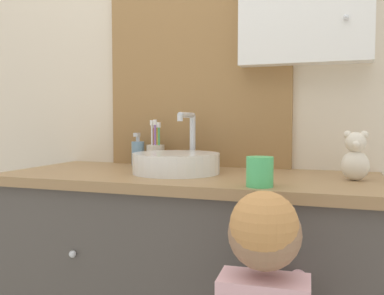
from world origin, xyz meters
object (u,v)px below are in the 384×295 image
soap_dispenser (138,153)px  teddy_bear (355,157)px  sink_basin (177,162)px  drinking_cup (260,172)px  toothbrush_holder (155,154)px

soap_dispenser → teddy_bear: 0.90m
sink_basin → teddy_bear: (0.62, 0.00, 0.03)m
sink_basin → teddy_bear: 0.62m
teddy_bear → drinking_cup: (-0.27, -0.23, -0.03)m
sink_basin → teddy_bear: bearing=0.4°
soap_dispenser → teddy_bear: bearing=-12.4°
toothbrush_holder → drinking_cup: size_ratio=2.24×
teddy_bear → drinking_cup: bearing=-139.4°
soap_dispenser → teddy_bear: (0.87, -0.19, 0.02)m
soap_dispenser → drinking_cup: size_ratio=1.60×
sink_basin → drinking_cup: (0.35, -0.23, 0.00)m
toothbrush_holder → drinking_cup: bearing=-38.2°
teddy_bear → toothbrush_holder: bearing=167.3°
drinking_cup → toothbrush_holder: bearing=141.8°
toothbrush_holder → soap_dispenser: bearing=169.9°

